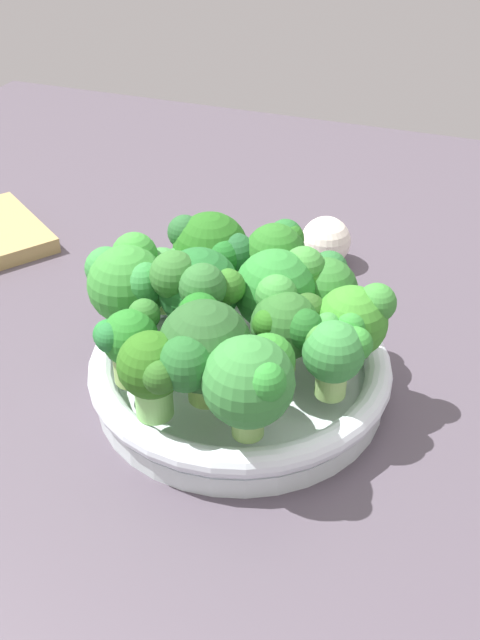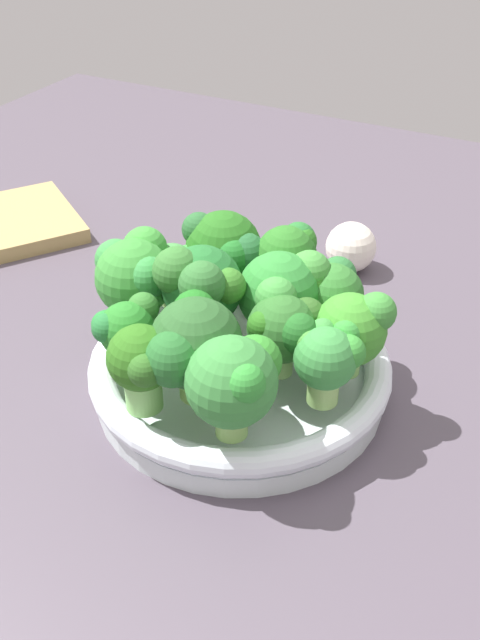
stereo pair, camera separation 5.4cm
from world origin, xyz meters
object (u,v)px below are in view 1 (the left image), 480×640
at_px(broccoli_floret_6, 128,340).
at_px(broccoli_floret_7, 202,348).
at_px(broccoli_floret_2, 198,288).
at_px(broccoli_floret_12, 335,351).
at_px(bowl, 240,371).
at_px(broccoli_floret_4, 153,370).
at_px(broccoli_floret_13, 128,280).
at_px(broccoli_floret_0, 281,288).
at_px(broccoli_floret_9, 163,273).
at_px(broccoli_floret_11, 278,252).
at_px(broccoli_floret_1, 354,321).
at_px(broccoli_floret_5, 213,251).
at_px(broccoli_floret_10, 289,326).
at_px(broccoli_floret_3, 252,380).
at_px(broccoli_floret_8, 324,288).
at_px(garlic_bulb, 326,241).

xyz_separation_m(broccoli_floret_6, broccoli_floret_7, (0.00, 0.06, 0.01)).
distance_m(broccoli_floret_2, broccoli_floret_12, 0.11).
bearing_deg(broccoli_floret_6, bowl, 131.86).
height_order(broccoli_floret_4, broccoli_floret_13, broccoli_floret_13).
distance_m(broccoli_floret_0, broccoli_floret_13, 0.12).
height_order(broccoli_floret_9, broccoli_floret_11, broccoli_floret_11).
relative_size(broccoli_floret_1, broccoli_floret_7, 0.82).
relative_size(bowl, broccoli_floret_1, 3.49).
height_order(broccoli_floret_0, broccoli_floret_2, broccoli_floret_2).
bearing_deg(broccoli_floret_0, bowl, -31.86).
bearing_deg(broccoli_floret_11, broccoli_floret_1, 50.25).
xyz_separation_m(broccoli_floret_1, broccoli_floret_2, (0.02, -0.11, 0.01)).
distance_m(broccoli_floret_4, broccoli_floret_13, 0.10).
bearing_deg(broccoli_floret_7, broccoli_floret_2, -154.29).
bearing_deg(broccoli_floret_5, broccoli_floret_4, 7.77).
bearing_deg(broccoli_floret_10, broccoli_floret_2, -95.63).
relative_size(broccoli_floret_7, broccoli_floret_9, 1.46).
bearing_deg(broccoli_floret_5, broccoli_floret_3, 30.74).
distance_m(broccoli_floret_11, broccoli_floret_12, 0.13).
bearing_deg(broccoli_floret_13, broccoli_floret_8, 112.20).
height_order(bowl, broccoli_floret_8, broccoli_floret_8).
xyz_separation_m(broccoli_floret_1, broccoli_floret_11, (-0.07, -0.08, 0.01)).
xyz_separation_m(broccoli_floret_4, broccoli_floret_6, (-0.03, -0.03, -0.00)).
distance_m(broccoli_floret_13, garlic_bulb, 0.24).
xyz_separation_m(broccoli_floret_7, broccoli_floret_12, (-0.04, 0.08, -0.01)).
bearing_deg(broccoli_floret_11, bowl, -1.33).
bearing_deg(broccoli_floret_0, broccoli_floret_3, 8.80).
height_order(broccoli_floret_4, broccoli_floret_10, broccoli_floret_4).
relative_size(broccoli_floret_1, broccoli_floret_3, 0.90).
bearing_deg(broccoli_floret_6, broccoli_floret_13, -152.75).
height_order(broccoli_floret_8, garlic_bulb, broccoli_floret_8).
height_order(bowl, broccoli_floret_7, broccoli_floret_7).
xyz_separation_m(broccoli_floret_2, broccoli_floret_4, (0.08, 0.00, -0.01)).
height_order(broccoli_floret_8, broccoli_floret_12, broccoli_floret_8).
relative_size(broccoli_floret_2, broccoli_floret_5, 1.07).
height_order(bowl, broccoli_floret_9, broccoli_floret_9).
bearing_deg(broccoli_floret_4, broccoli_floret_9, -157.31).
relative_size(bowl, broccoli_floret_13, 3.17).
relative_size(broccoli_floret_9, broccoli_floret_11, 0.79).
xyz_separation_m(broccoli_floret_1, broccoli_floret_9, (-0.02, -0.16, -0.00)).
bearing_deg(broccoli_floret_12, broccoli_floret_6, -75.62).
distance_m(broccoli_floret_6, broccoli_floret_9, 0.09).
bearing_deg(bowl, broccoli_floret_11, 178.67).
xyz_separation_m(broccoli_floret_5, broccoli_floret_6, (0.13, -0.01, -0.01)).
relative_size(broccoli_floret_0, broccoli_floret_2, 0.93).
bearing_deg(broccoli_floret_1, broccoli_floret_2, -82.23).
bearing_deg(garlic_bulb, broccoli_floret_12, 15.86).
bearing_deg(broccoli_floret_0, broccoli_floret_7, -15.32).
bearing_deg(broccoli_floret_2, broccoli_floret_13, -89.35).
distance_m(broccoli_floret_10, broccoli_floret_11, 0.10).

